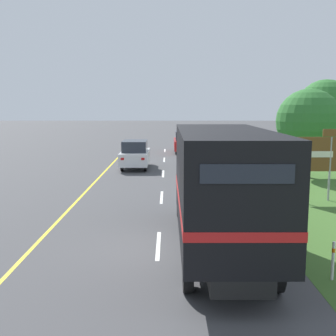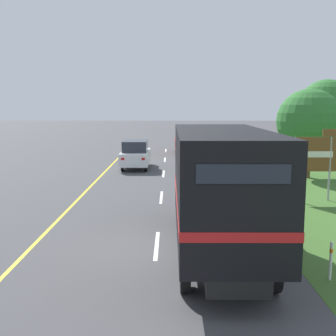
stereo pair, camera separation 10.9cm
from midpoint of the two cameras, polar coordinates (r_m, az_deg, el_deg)
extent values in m
plane|color=#444447|center=(12.54, -1.63, -10.85)|extent=(200.00, 200.00, 0.00)
cube|color=yellow|center=(22.72, -10.29, -2.14)|extent=(0.12, 53.92, 0.01)
cube|color=white|center=(12.83, -1.59, -10.39)|extent=(0.12, 2.60, 0.01)
cube|color=white|center=(19.19, -1.06, -3.98)|extent=(0.12, 2.60, 0.01)
cube|color=white|center=(25.67, -0.80, -0.78)|extent=(0.12, 2.60, 0.01)
cube|color=white|center=(32.20, -0.64, 1.13)|extent=(0.12, 2.60, 0.01)
cube|color=white|center=(38.75, -0.54, 2.39)|extent=(0.12, 2.60, 0.01)
cylinder|color=black|center=(15.87, 1.39, -4.80)|extent=(0.22, 1.00, 1.00)
cylinder|color=black|center=(16.04, 8.50, -4.75)|extent=(0.22, 1.00, 1.00)
cylinder|color=black|center=(9.71, 2.35, -13.63)|extent=(0.22, 1.00, 1.00)
cylinder|color=black|center=(9.99, 14.09, -13.24)|extent=(0.22, 1.00, 1.00)
cube|color=black|center=(12.40, 6.43, -7.82)|extent=(1.27, 8.59, 0.36)
cube|color=black|center=(11.04, 7.17, -1.81)|extent=(2.30, 6.49, 2.67)
cube|color=red|center=(11.13, 7.12, -4.17)|extent=(2.32, 6.51, 0.20)
cube|color=#232833|center=(7.74, 10.26, -0.79)|extent=(1.73, 0.03, 0.36)
cube|color=black|center=(15.31, 5.15, -0.33)|extent=(2.21, 2.10, 1.90)
cube|color=#283342|center=(16.33, 4.83, 1.07)|extent=(1.96, 0.03, 0.85)
cylinder|color=black|center=(29.27, -5.84, 0.99)|extent=(0.16, 0.66, 0.66)
cylinder|color=black|center=(29.16, -2.95, 0.99)|extent=(0.16, 0.66, 0.66)
cylinder|color=black|center=(26.76, -6.38, 0.27)|extent=(0.16, 0.66, 0.66)
cylinder|color=black|center=(26.64, -3.23, 0.27)|extent=(0.16, 0.66, 0.66)
cube|color=white|center=(27.90, -4.60, 1.48)|extent=(1.80, 4.11, 0.82)
cube|color=#282D38|center=(27.65, -4.65, 3.00)|extent=(1.55, 2.26, 0.70)
cube|color=red|center=(25.90, -6.36, 1.23)|extent=(0.20, 0.03, 0.14)
cube|color=red|center=(25.79, -3.57, 1.23)|extent=(0.20, 0.03, 0.14)
cylinder|color=black|center=(38.29, 0.93, 2.81)|extent=(0.16, 0.66, 0.66)
cylinder|color=black|center=(38.34, 3.14, 2.81)|extent=(0.16, 0.66, 0.66)
cylinder|color=black|center=(35.50, 1.01, 2.36)|extent=(0.16, 0.66, 0.66)
cylinder|color=black|center=(35.56, 3.39, 2.35)|extent=(0.16, 0.66, 0.66)
cube|color=red|center=(36.87, 2.12, 3.24)|extent=(1.80, 4.52, 0.84)
cube|color=#282D38|center=(36.63, 2.14, 4.43)|extent=(1.55, 2.49, 0.72)
cube|color=red|center=(34.58, 1.21, 3.14)|extent=(0.20, 0.03, 0.14)
cube|color=red|center=(34.63, 3.30, 3.13)|extent=(0.20, 0.03, 0.14)
cylinder|color=#9E9EA3|center=(19.08, 16.48, -0.14)|extent=(0.09, 0.09, 2.80)
cylinder|color=#9E9EA3|center=(19.58, 20.88, -0.13)|extent=(0.09, 0.09, 2.80)
cube|color=brown|center=(19.24, 18.80, 1.78)|extent=(2.24, 0.06, 1.49)
cube|color=brown|center=(19.42, 21.07, 4.48)|extent=(0.72, 0.06, 0.32)
cube|color=silver|center=(19.20, 18.83, 1.77)|extent=(1.75, 0.02, 0.27)
cylinder|color=brown|center=(25.52, 18.14, 0.76)|extent=(0.37, 0.37, 1.78)
sphere|color=#2D702D|center=(25.32, 18.38, 6.04)|extent=(3.66, 3.66, 3.66)
cylinder|color=brown|center=(34.85, 20.17, 3.04)|extent=(0.39, 0.39, 2.26)
sphere|color=#2D702D|center=(34.72, 20.41, 7.70)|extent=(4.26, 4.26, 4.26)
cylinder|color=white|center=(11.00, 21.14, -11.66)|extent=(0.07, 0.07, 0.95)
cylinder|color=orange|center=(10.91, 21.21, -10.35)|extent=(0.08, 0.08, 0.10)
camera|label=1|loc=(0.05, -90.16, -0.02)|focal=45.00mm
camera|label=2|loc=(0.05, 89.84, 0.02)|focal=45.00mm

